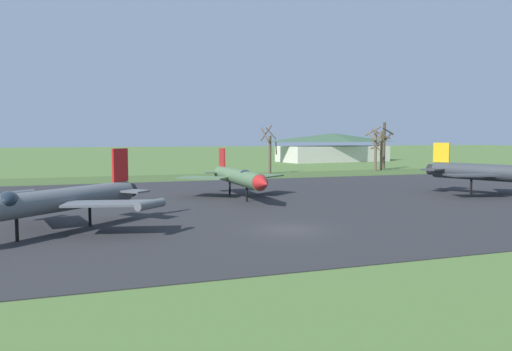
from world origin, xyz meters
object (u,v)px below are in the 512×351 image
Objects in this scene: jet_fighter_front_left at (50,201)px; jet_fighter_rear_left at (508,173)px; jet_fighter_front_right at (238,177)px; visitor_building at (333,148)px.

jet_fighter_rear_left is at bearing 7.17° from jet_fighter_front_left.
jet_fighter_rear_left is (24.72, -7.86, 0.30)m from jet_fighter_front_right.
jet_fighter_rear_left is 74.36m from visitor_building.
visitor_building is (60.13, 76.80, 1.34)m from jet_fighter_front_left.
jet_fighter_front_left reaches higher than jet_fighter_front_right.
jet_fighter_front_right is 0.51× the size of visitor_building.
jet_fighter_front_right is 25.94m from jet_fighter_rear_left.
jet_fighter_front_left is 97.55m from visitor_building.
jet_fighter_rear_left is (40.47, 5.09, 0.35)m from jet_fighter_front_left.
jet_fighter_front_right is 77.77m from visitor_building.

